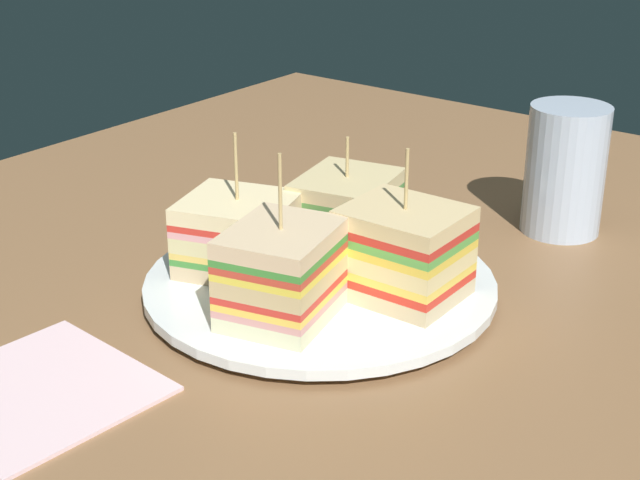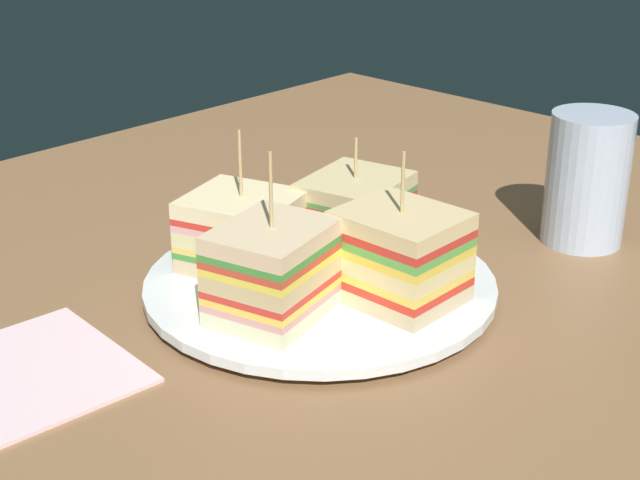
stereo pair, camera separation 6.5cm
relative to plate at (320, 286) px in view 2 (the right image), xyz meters
The scene contains 9 objects.
ground_plane 1.68cm from the plate, ahead, with size 102.86×87.03×1.80cm, color olive.
plate is the anchor object (origin of this frame).
sandwich_wedge_0 6.98cm from the plate, 166.30° to the right, with size 8.87×7.79×11.08cm.
sandwich_wedge_1 7.00cm from the plate, 75.10° to the right, with size 6.68×7.75×10.34cm.
sandwich_wedge_2 6.84cm from the plate, 18.38° to the left, with size 8.80×7.88×8.64cm.
sandwich_wedge_3 6.76cm from the plate, 109.99° to the left, with size 8.88×9.38×10.13cm.
spoon 15.50cm from the plate, 33.69° to the left, with size 14.91×4.91×1.00cm.
napkin 20.78cm from the plate, 164.90° to the left, with size 11.85×12.18×0.50cm, color silver.
drinking_glass 23.34cm from the plate, 21.08° to the right, with size 6.40×6.40×10.47cm.
Camera 2 is at (-43.42, -41.51, 30.24)cm, focal length 53.37 mm.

